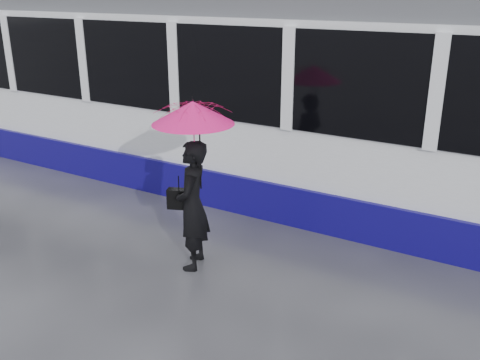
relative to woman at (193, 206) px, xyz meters
The scene contains 5 objects.
ground 1.08m from the woman, 46.65° to the left, with size 90.00×90.00×0.00m, color #2D2D32.
rails 3.15m from the woman, 81.08° to the left, with size 34.00×1.51×0.02m.
woman is the anchor object (origin of this frame).
umbrella 1.00m from the woman, ahead, with size 1.29×1.29×1.13m.
handbag 0.22m from the woman, behind, with size 0.33×0.23×0.44m.
Camera 1 is at (3.21, -5.50, 3.42)m, focal length 40.00 mm.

